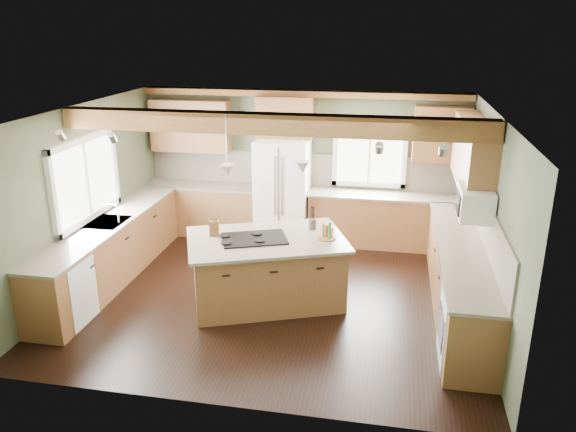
# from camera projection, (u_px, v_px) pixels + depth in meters

# --- Properties ---
(floor) EXTENTS (5.60, 5.60, 0.00)m
(floor) POSITION_uv_depth(u_px,v_px,m) (275.00, 294.00, 8.01)
(floor) COLOR black
(floor) RESTS_ON ground
(ceiling) EXTENTS (5.60, 5.60, 0.00)m
(ceiling) POSITION_uv_depth(u_px,v_px,m) (273.00, 111.00, 7.15)
(ceiling) COLOR silver
(ceiling) RESTS_ON wall_back
(wall_back) EXTENTS (5.60, 0.00, 5.60)m
(wall_back) POSITION_uv_depth(u_px,v_px,m) (303.00, 164.00, 9.90)
(wall_back) COLOR #3E4531
(wall_back) RESTS_ON ground
(wall_left) EXTENTS (0.00, 5.00, 5.00)m
(wall_left) POSITION_uv_depth(u_px,v_px,m) (84.00, 197.00, 8.07)
(wall_left) COLOR #3E4531
(wall_left) RESTS_ON ground
(wall_right) EXTENTS (0.00, 5.00, 5.00)m
(wall_right) POSITION_uv_depth(u_px,v_px,m) (490.00, 221.00, 7.09)
(wall_right) COLOR #3E4531
(wall_right) RESTS_ON ground
(ceiling_beam) EXTENTS (5.55, 0.26, 0.26)m
(ceiling_beam) POSITION_uv_depth(u_px,v_px,m) (270.00, 124.00, 7.04)
(ceiling_beam) COLOR brown
(ceiling_beam) RESTS_ON ceiling
(soffit_trim) EXTENTS (5.55, 0.20, 0.10)m
(soffit_trim) POSITION_uv_depth(u_px,v_px,m) (303.00, 94.00, 9.40)
(soffit_trim) COLOR brown
(soffit_trim) RESTS_ON ceiling
(backsplash_back) EXTENTS (5.58, 0.03, 0.58)m
(backsplash_back) POSITION_uv_depth(u_px,v_px,m) (303.00, 169.00, 9.92)
(backsplash_back) COLOR brown
(backsplash_back) RESTS_ON wall_back
(backsplash_right) EXTENTS (0.03, 3.70, 0.58)m
(backsplash_right) POSITION_uv_depth(u_px,v_px,m) (488.00, 226.00, 7.17)
(backsplash_right) COLOR brown
(backsplash_right) RESTS_ON wall_right
(base_cab_back_left) EXTENTS (2.02, 0.60, 0.88)m
(base_cab_back_left) POSITION_uv_depth(u_px,v_px,m) (204.00, 210.00, 10.22)
(base_cab_back_left) COLOR brown
(base_cab_back_left) RESTS_ON floor
(counter_back_left) EXTENTS (2.06, 0.64, 0.04)m
(counter_back_left) POSITION_uv_depth(u_px,v_px,m) (202.00, 186.00, 10.07)
(counter_back_left) COLOR brown
(counter_back_left) RESTS_ON base_cab_back_left
(base_cab_back_right) EXTENTS (2.62, 0.60, 0.88)m
(base_cab_back_right) POSITION_uv_depth(u_px,v_px,m) (386.00, 221.00, 9.64)
(base_cab_back_right) COLOR brown
(base_cab_back_right) RESTS_ON floor
(counter_back_right) EXTENTS (2.66, 0.64, 0.04)m
(counter_back_right) POSITION_uv_depth(u_px,v_px,m) (387.00, 195.00, 9.49)
(counter_back_right) COLOR brown
(counter_back_right) RESTS_ON base_cab_back_right
(base_cab_left) EXTENTS (0.60, 3.70, 0.88)m
(base_cab_left) POSITION_uv_depth(u_px,v_px,m) (111.00, 252.00, 8.35)
(base_cab_left) COLOR brown
(base_cab_left) RESTS_ON floor
(counter_left) EXTENTS (0.64, 3.74, 0.04)m
(counter_left) POSITION_uv_depth(u_px,v_px,m) (108.00, 223.00, 8.20)
(counter_left) COLOR brown
(counter_left) RESTS_ON base_cab_left
(base_cab_right) EXTENTS (0.60, 3.70, 0.88)m
(base_cab_right) POSITION_uv_depth(u_px,v_px,m) (459.00, 279.00, 7.47)
(base_cab_right) COLOR brown
(base_cab_right) RESTS_ON floor
(counter_right) EXTENTS (0.64, 3.74, 0.04)m
(counter_right) POSITION_uv_depth(u_px,v_px,m) (462.00, 247.00, 7.32)
(counter_right) COLOR brown
(counter_right) RESTS_ON base_cab_right
(upper_cab_back_left) EXTENTS (1.40, 0.35, 0.90)m
(upper_cab_back_left) POSITION_uv_depth(u_px,v_px,m) (191.00, 126.00, 9.87)
(upper_cab_back_left) COLOR brown
(upper_cab_back_left) RESTS_ON wall_back
(upper_cab_over_fridge) EXTENTS (0.96, 0.35, 0.70)m
(upper_cab_over_fridge) POSITION_uv_depth(u_px,v_px,m) (285.00, 117.00, 9.51)
(upper_cab_over_fridge) COLOR brown
(upper_cab_over_fridge) RESTS_ON wall_back
(upper_cab_right) EXTENTS (0.35, 2.20, 0.90)m
(upper_cab_right) POSITION_uv_depth(u_px,v_px,m) (473.00, 154.00, 7.74)
(upper_cab_right) COLOR brown
(upper_cab_right) RESTS_ON wall_right
(upper_cab_back_corner) EXTENTS (0.90, 0.35, 0.90)m
(upper_cab_back_corner) POSITION_uv_depth(u_px,v_px,m) (442.00, 134.00, 9.12)
(upper_cab_back_corner) COLOR brown
(upper_cab_back_corner) RESTS_ON wall_back
(window_left) EXTENTS (0.04, 1.60, 1.05)m
(window_left) POSITION_uv_depth(u_px,v_px,m) (85.00, 179.00, 8.03)
(window_left) COLOR white
(window_left) RESTS_ON wall_left
(window_back) EXTENTS (1.10, 0.04, 1.00)m
(window_back) POSITION_uv_depth(u_px,v_px,m) (370.00, 153.00, 9.60)
(window_back) COLOR white
(window_back) RESTS_ON wall_back
(sink) EXTENTS (0.50, 0.65, 0.03)m
(sink) POSITION_uv_depth(u_px,v_px,m) (108.00, 223.00, 8.19)
(sink) COLOR #262628
(sink) RESTS_ON counter_left
(faucet) EXTENTS (0.02, 0.02, 0.28)m
(faucet) POSITION_uv_depth(u_px,v_px,m) (118.00, 214.00, 8.11)
(faucet) COLOR #B2B2B7
(faucet) RESTS_ON sink
(dishwasher) EXTENTS (0.60, 0.60, 0.84)m
(dishwasher) POSITION_uv_depth(u_px,v_px,m) (63.00, 292.00, 7.14)
(dishwasher) COLOR white
(dishwasher) RESTS_ON floor
(oven) EXTENTS (0.60, 0.72, 0.84)m
(oven) POSITION_uv_depth(u_px,v_px,m) (469.00, 329.00, 6.27)
(oven) COLOR white
(oven) RESTS_ON floor
(microwave) EXTENTS (0.40, 0.70, 0.38)m
(microwave) POSITION_uv_depth(u_px,v_px,m) (475.00, 202.00, 7.00)
(microwave) COLOR white
(microwave) RESTS_ON wall_right
(pendant_left) EXTENTS (0.18, 0.18, 0.16)m
(pendant_left) POSITION_uv_depth(u_px,v_px,m) (227.00, 171.00, 7.15)
(pendant_left) COLOR #B2B2B7
(pendant_left) RESTS_ON ceiling
(pendant_right) EXTENTS (0.18, 0.18, 0.16)m
(pendant_right) POSITION_uv_depth(u_px,v_px,m) (303.00, 167.00, 7.33)
(pendant_right) COLOR #B2B2B7
(pendant_right) RESTS_ON ceiling
(refrigerator) EXTENTS (0.90, 0.74, 1.80)m
(refrigerator) POSITION_uv_depth(u_px,v_px,m) (283.00, 191.00, 9.73)
(refrigerator) COLOR white
(refrigerator) RESTS_ON floor
(island) EXTENTS (2.27, 1.84, 0.88)m
(island) POSITION_uv_depth(u_px,v_px,m) (267.00, 271.00, 7.71)
(island) COLOR brown
(island) RESTS_ON floor
(island_top) EXTENTS (2.44, 2.01, 0.04)m
(island_top) POSITION_uv_depth(u_px,v_px,m) (266.00, 240.00, 7.56)
(island_top) COLOR brown
(island_top) RESTS_ON island
(cooktop) EXTENTS (1.00, 0.84, 0.02)m
(cooktop) POSITION_uv_depth(u_px,v_px,m) (254.00, 239.00, 7.52)
(cooktop) COLOR black
(cooktop) RESTS_ON island_top
(knife_block) EXTENTS (0.14, 0.12, 0.21)m
(knife_block) POSITION_uv_depth(u_px,v_px,m) (214.00, 228.00, 7.63)
(knife_block) COLOR brown
(knife_block) RESTS_ON island_top
(utensil_crock) EXTENTS (0.16, 0.16, 0.15)m
(utensil_crock) POSITION_uv_depth(u_px,v_px,m) (312.00, 224.00, 7.88)
(utensil_crock) COLOR #3A312E
(utensil_crock) RESTS_ON island_top
(bottle_tray) EXTENTS (0.30, 0.30, 0.23)m
(bottle_tray) POSITION_uv_depth(u_px,v_px,m) (327.00, 231.00, 7.51)
(bottle_tray) COLOR brown
(bottle_tray) RESTS_ON island_top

